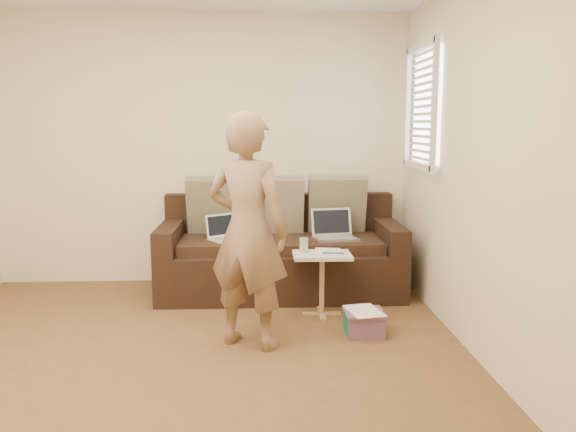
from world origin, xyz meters
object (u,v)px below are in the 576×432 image
object	(u,v)px
laptop_white	(228,240)
sofa	(281,248)
laptop_silver	(336,239)
side_table	(322,284)
person	(248,231)
drinking_glass	(304,245)
striped_box	(364,322)

from	to	relation	value
laptop_white	sofa	bearing A→B (deg)	-26.64
laptop_silver	side_table	distance (m)	0.63
sofa	side_table	distance (m)	0.75
laptop_white	person	size ratio (longest dim) A/B	0.19
person	drinking_glass	xyz separation A→B (m)	(0.44, 0.69, -0.25)
person	drinking_glass	size ratio (longest dim) A/B	13.75
person	sofa	bearing A→B (deg)	-76.08
drinking_glass	person	bearing A→B (deg)	-122.79
sofa	drinking_glass	world-z (taller)	sofa
laptop_white	striped_box	world-z (taller)	laptop_white
laptop_white	drinking_glass	size ratio (longest dim) A/B	2.57
striped_box	laptop_white	bearing A→B (deg)	135.14
sofa	striped_box	world-z (taller)	sofa
sofa	laptop_white	size ratio (longest dim) A/B	7.12
sofa	person	world-z (taller)	person
laptop_silver	person	distance (m)	1.44
laptop_silver	side_table	xyz separation A→B (m)	(-0.18, -0.55, -0.26)
side_table	drinking_glass	size ratio (longest dim) A/B	4.29
sofa	drinking_glass	size ratio (longest dim) A/B	18.33
laptop_white	drinking_glass	bearing A→B (deg)	-74.65
drinking_glass	laptop_white	bearing A→B (deg)	140.61
person	laptop_white	bearing A→B (deg)	-54.39
laptop_white	striped_box	size ratio (longest dim) A/B	1.06
side_table	striped_box	distance (m)	0.57
person	laptop_silver	bearing A→B (deg)	-97.26
laptop_silver	striped_box	xyz separation A→B (m)	(0.09, -1.02, -0.43)
laptop_white	person	xyz separation A→B (m)	(0.21, -1.22, 0.31)
sofa	laptop_silver	bearing A→B (deg)	-13.19
laptop_silver	person	bearing A→B (deg)	-132.35
laptop_silver	side_table	world-z (taller)	laptop_silver
sofa	side_table	bearing A→B (deg)	-64.68
person	striped_box	xyz separation A→B (m)	(0.85, 0.16, -0.73)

